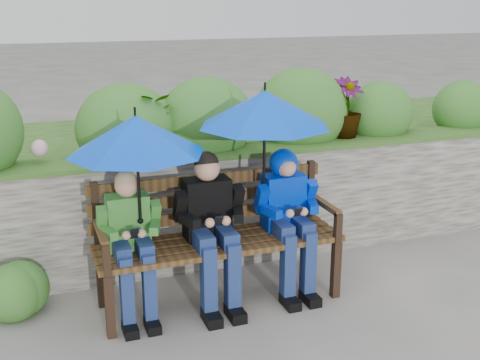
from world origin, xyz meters
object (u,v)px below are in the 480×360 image
object	(u,v)px
boy_left	(131,237)
umbrella_left	(136,135)
park_bench	(216,230)
boy_middle	(211,222)
boy_right	(288,208)
umbrella_right	(265,109)

from	to	relation	value
boy_left	umbrella_left	distance (m)	0.75
park_bench	boy_middle	bearing A→B (deg)	-126.25
park_bench	boy_middle	size ratio (longest dim) A/B	1.58
boy_left	boy_middle	world-z (taller)	boy_middle
park_bench	boy_left	distance (m)	0.69
park_bench	boy_middle	world-z (taller)	boy_middle
park_bench	boy_left	world-z (taller)	boy_left
boy_right	park_bench	bearing A→B (deg)	172.16
boy_left	boy_right	world-z (taller)	boy_right
boy_left	boy_middle	distance (m)	0.61
boy_left	park_bench	bearing A→B (deg)	7.26
boy_left	boy_right	distance (m)	1.25
boy_right	umbrella_right	bearing A→B (deg)	165.16
park_bench	umbrella_left	distance (m)	1.02
boy_right	umbrella_right	size ratio (longest dim) A/B	1.14
park_bench	umbrella_right	xyz separation A→B (m)	(0.38, -0.03, 0.94)
umbrella_right	boy_left	bearing A→B (deg)	-176.92
boy_middle	boy_left	bearing A→B (deg)	179.13
boy_right	boy_left	bearing A→B (deg)	-179.65
boy_right	umbrella_right	xyz separation A→B (m)	(-0.19, 0.05, 0.80)
boy_right	umbrella_left	size ratio (longest dim) A/B	1.19
boy_left	umbrella_left	size ratio (longest dim) A/B	1.14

